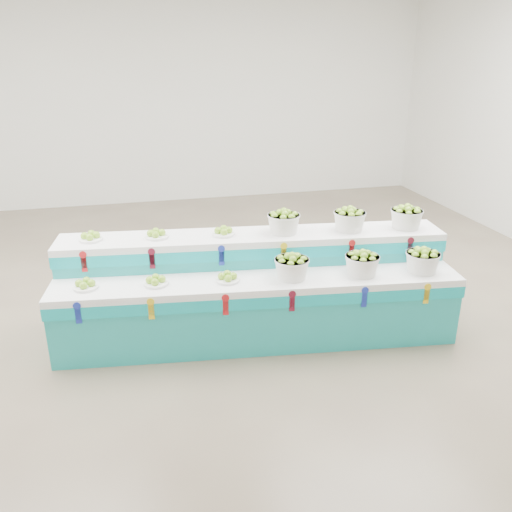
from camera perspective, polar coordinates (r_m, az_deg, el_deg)
name	(u,v)px	position (r m, az deg, el deg)	size (l,w,h in m)	color
ground	(217,313)	(6.11, -4.23, -6.16)	(10.00, 10.00, 0.00)	brown
back_wall	(167,96)	(10.41, -9.52, 16.64)	(10.00, 10.00, 0.00)	silver
display_stand	(256,288)	(5.49, 0.00, -3.50)	(4.04, 1.04, 1.02)	teal
plate_lower_left	(85,284)	(5.22, -17.89, -2.84)	(0.24, 0.24, 0.10)	white
plate_lower_mid	(156,280)	(5.14, -10.73, -2.56)	(0.24, 0.24, 0.10)	white
plate_lower_right	(227,277)	(5.13, -3.09, -2.22)	(0.24, 0.24, 0.10)	white
basket_lower_left	(292,266)	(5.18, 3.87, -1.13)	(0.34, 0.34, 0.25)	silver
basket_lower_mid	(362,263)	(5.35, 11.33, -0.75)	(0.34, 0.34, 0.25)	silver
basket_lower_right	(423,260)	(5.57, 17.47, -0.43)	(0.34, 0.34, 0.25)	silver
plate_upper_left	(90,236)	(5.58, -17.38, 2.08)	(0.24, 0.24, 0.10)	white
plate_upper_mid	(156,233)	(5.49, -10.68, 2.41)	(0.24, 0.24, 0.10)	white
plate_upper_right	(223,231)	(5.49, -3.53, 2.74)	(0.24, 0.24, 0.10)	white
basket_upper_left	(284,222)	(5.53, 2.99, 3.72)	(0.34, 0.34, 0.25)	silver
basket_upper_mid	(350,219)	(5.70, 10.03, 3.93)	(0.34, 0.34, 0.25)	silver
basket_upper_right	(406,217)	(5.91, 15.88, 4.07)	(0.34, 0.34, 0.25)	silver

